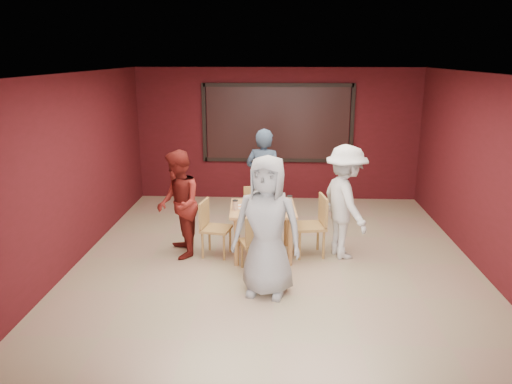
{
  "coord_description": "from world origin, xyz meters",
  "views": [
    {
      "loc": [
        0.05,
        -7.08,
        3.06
      ],
      "look_at": [
        -0.3,
        0.23,
        1.03
      ],
      "focal_mm": 35.0,
      "sensor_mm": 36.0,
      "label": 1
    }
  ],
  "objects_px": {
    "diner_left": "(178,204)",
    "chair_left": "(212,225)",
    "chair_right": "(315,222)",
    "diner_back": "(264,180)",
    "chair_front": "(258,241)",
    "diner_right": "(345,202)",
    "diner_front": "(267,227)",
    "dining_table": "(263,213)",
    "chair_back": "(258,211)"
  },
  "relations": [
    {
      "from": "diner_back",
      "to": "chair_left",
      "type": "bearing_deg",
      "value": 75.36
    },
    {
      "from": "chair_front",
      "to": "chair_right",
      "type": "distance_m",
      "value": 1.12
    },
    {
      "from": "chair_back",
      "to": "diner_left",
      "type": "relative_size",
      "value": 0.54
    },
    {
      "from": "chair_front",
      "to": "diner_right",
      "type": "xyz_separation_m",
      "value": [
        1.3,
        0.7,
        0.38
      ]
    },
    {
      "from": "chair_back",
      "to": "diner_left",
      "type": "distance_m",
      "value": 1.44
    },
    {
      "from": "chair_front",
      "to": "diner_back",
      "type": "relative_size",
      "value": 0.49
    },
    {
      "from": "diner_front",
      "to": "diner_left",
      "type": "distance_m",
      "value": 1.85
    },
    {
      "from": "diner_left",
      "to": "chair_left",
      "type": "bearing_deg",
      "value": 77.43
    },
    {
      "from": "chair_back",
      "to": "chair_left",
      "type": "bearing_deg",
      "value": -134.15
    },
    {
      "from": "chair_left",
      "to": "dining_table",
      "type": "bearing_deg",
      "value": 1.68
    },
    {
      "from": "diner_front",
      "to": "chair_left",
      "type": "bearing_deg",
      "value": 138.05
    },
    {
      "from": "diner_front",
      "to": "diner_right",
      "type": "bearing_deg",
      "value": 61.1
    },
    {
      "from": "chair_left",
      "to": "diner_front",
      "type": "distance_m",
      "value": 1.6
    },
    {
      "from": "chair_front",
      "to": "diner_back",
      "type": "bearing_deg",
      "value": 89.45
    },
    {
      "from": "chair_left",
      "to": "diner_front",
      "type": "height_order",
      "value": "diner_front"
    },
    {
      "from": "chair_left",
      "to": "diner_right",
      "type": "bearing_deg",
      "value": 1.51
    },
    {
      "from": "dining_table",
      "to": "diner_back",
      "type": "relative_size",
      "value": 0.58
    },
    {
      "from": "chair_front",
      "to": "diner_front",
      "type": "relative_size",
      "value": 0.48
    },
    {
      "from": "chair_left",
      "to": "chair_back",
      "type": "bearing_deg",
      "value": 45.85
    },
    {
      "from": "dining_table",
      "to": "chair_front",
      "type": "height_order",
      "value": "dining_table"
    },
    {
      "from": "diner_front",
      "to": "diner_back",
      "type": "height_order",
      "value": "diner_front"
    },
    {
      "from": "chair_right",
      "to": "diner_front",
      "type": "bearing_deg",
      "value": -117.85
    },
    {
      "from": "dining_table",
      "to": "diner_back",
      "type": "distance_m",
      "value": 1.29
    },
    {
      "from": "diner_left",
      "to": "chair_front",
      "type": "bearing_deg",
      "value": 46.69
    },
    {
      "from": "diner_front",
      "to": "diner_right",
      "type": "distance_m",
      "value": 1.75
    },
    {
      "from": "chair_front",
      "to": "diner_front",
      "type": "height_order",
      "value": "diner_front"
    },
    {
      "from": "chair_back",
      "to": "chair_right",
      "type": "height_order",
      "value": "chair_right"
    },
    {
      "from": "chair_front",
      "to": "chair_right",
      "type": "xyz_separation_m",
      "value": [
        0.85,
        0.73,
        0.04
      ]
    },
    {
      "from": "chair_front",
      "to": "chair_back",
      "type": "relative_size",
      "value": 0.97
    },
    {
      "from": "chair_right",
      "to": "diner_left",
      "type": "distance_m",
      "value": 2.12
    },
    {
      "from": "chair_front",
      "to": "chair_left",
      "type": "relative_size",
      "value": 1.0
    },
    {
      "from": "dining_table",
      "to": "chair_front",
      "type": "relative_size",
      "value": 1.19
    },
    {
      "from": "dining_table",
      "to": "chair_front",
      "type": "bearing_deg",
      "value": -93.63
    },
    {
      "from": "chair_left",
      "to": "diner_left",
      "type": "bearing_deg",
      "value": -175.23
    },
    {
      "from": "chair_right",
      "to": "diner_back",
      "type": "height_order",
      "value": "diner_back"
    },
    {
      "from": "diner_front",
      "to": "diner_right",
      "type": "xyz_separation_m",
      "value": [
        1.16,
        1.31,
        -0.05
      ]
    },
    {
      "from": "chair_front",
      "to": "chair_back",
      "type": "distance_m",
      "value": 1.36
    },
    {
      "from": "chair_left",
      "to": "diner_front",
      "type": "xyz_separation_m",
      "value": [
        0.89,
        -1.26,
        0.43
      ]
    },
    {
      "from": "chair_front",
      "to": "diner_left",
      "type": "bearing_deg",
      "value": 154.03
    },
    {
      "from": "chair_back",
      "to": "chair_left",
      "type": "xyz_separation_m",
      "value": [
        -0.69,
        -0.71,
        -0.02
      ]
    },
    {
      "from": "chair_right",
      "to": "diner_back",
      "type": "relative_size",
      "value": 0.53
    },
    {
      "from": "diner_back",
      "to": "diner_left",
      "type": "distance_m",
      "value": 1.84
    },
    {
      "from": "chair_front",
      "to": "diner_right",
      "type": "relative_size",
      "value": 0.5
    },
    {
      "from": "dining_table",
      "to": "chair_left",
      "type": "bearing_deg",
      "value": -178.32
    },
    {
      "from": "chair_back",
      "to": "chair_right",
      "type": "distance_m",
      "value": 1.11
    },
    {
      "from": "diner_back",
      "to": "diner_right",
      "type": "bearing_deg",
      "value": 152.23
    },
    {
      "from": "diner_front",
      "to": "diner_back",
      "type": "distance_m",
      "value": 2.55
    },
    {
      "from": "dining_table",
      "to": "diner_left",
      "type": "bearing_deg",
      "value": -177.12
    },
    {
      "from": "chair_front",
      "to": "diner_right",
      "type": "distance_m",
      "value": 1.53
    },
    {
      "from": "chair_front",
      "to": "diner_back",
      "type": "xyz_separation_m",
      "value": [
        0.02,
        1.94,
        0.41
      ]
    }
  ]
}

